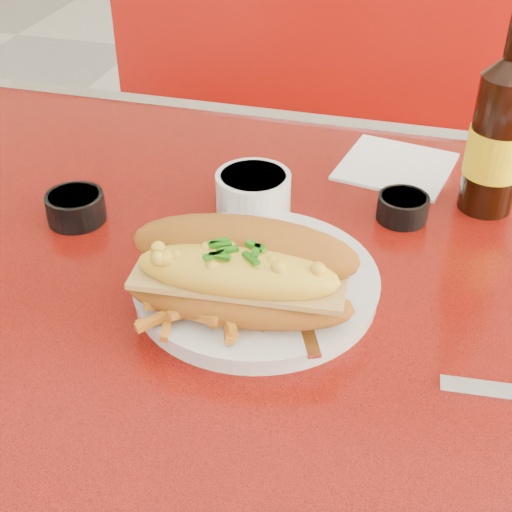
% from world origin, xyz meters
% --- Properties ---
extents(diner_table, '(1.23, 0.83, 0.77)m').
position_xyz_m(diner_table, '(0.00, 0.00, 0.61)').
color(diner_table, red).
rests_on(diner_table, ground).
extents(booth_bench_far, '(1.20, 0.51, 0.90)m').
position_xyz_m(booth_bench_far, '(0.00, 0.81, 0.29)').
color(booth_bench_far, '#951009').
rests_on(booth_bench_far, ground).
extents(dinner_plate, '(0.29, 0.29, 0.02)m').
position_xyz_m(dinner_plate, '(-0.00, 0.01, 0.78)').
color(dinner_plate, silver).
rests_on(dinner_plate, diner_table).
extents(mac_hoagie, '(0.21, 0.11, 0.09)m').
position_xyz_m(mac_hoagie, '(-0.01, -0.04, 0.82)').
color(mac_hoagie, '#A25D1A').
rests_on(mac_hoagie, dinner_plate).
extents(fries_pile, '(0.11, 0.11, 0.03)m').
position_xyz_m(fries_pile, '(-0.04, -0.04, 0.80)').
color(fries_pile, orange).
rests_on(fries_pile, dinner_plate).
extents(fork, '(0.08, 0.16, 0.00)m').
position_xyz_m(fork, '(0.04, -0.00, 0.79)').
color(fork, silver).
rests_on(fork, dinner_plate).
extents(gravy_ramekin, '(0.10, 0.10, 0.05)m').
position_xyz_m(gravy_ramekin, '(-0.04, 0.15, 0.79)').
color(gravy_ramekin, silver).
rests_on(gravy_ramekin, diner_table).
extents(sauce_cup_left, '(0.08, 0.08, 0.03)m').
position_xyz_m(sauce_cup_left, '(-0.23, 0.08, 0.79)').
color(sauce_cup_left, black).
rests_on(sauce_cup_left, diner_table).
extents(sauce_cup_right, '(0.07, 0.07, 0.03)m').
position_xyz_m(sauce_cup_right, '(0.12, 0.17, 0.79)').
color(sauce_cup_right, black).
rests_on(sauce_cup_right, diner_table).
extents(beer_bottle, '(0.07, 0.07, 0.24)m').
position_xyz_m(beer_bottle, '(0.20, 0.22, 0.86)').
color(beer_bottle, black).
rests_on(beer_bottle, diner_table).
extents(paper_napkin, '(0.15, 0.15, 0.00)m').
position_xyz_m(paper_napkin, '(0.10, 0.29, 0.77)').
color(paper_napkin, white).
rests_on(paper_napkin, diner_table).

